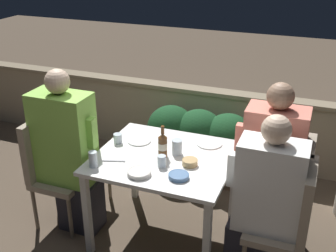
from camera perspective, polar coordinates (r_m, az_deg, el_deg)
The scene contains 22 objects.
ground_plane at distance 3.61m, azimuth -0.41°, elevation -14.38°, with size 16.00×16.00×0.00m, color brown.
parapet_wall at distance 4.59m, azimuth 6.18°, elevation 0.31°, with size 9.00×0.18×0.78m.
dining_table at distance 3.24m, azimuth -0.44°, elevation -5.44°, with size 1.03×0.92×0.74m.
planter_hedge at distance 4.20m, azimuth 4.17°, elevation -1.94°, with size 1.07×0.47×0.72m.
chair_left_near at distance 3.60m, azimuth -15.73°, elevation -4.93°, with size 0.41×0.40×0.94m.
person_green_blouse at distance 3.43m, azimuth -13.34°, elevation -3.61°, with size 0.52×0.26×1.38m.
chair_left_far at distance 3.79m, azimuth -13.06°, elevation -3.06°, with size 0.41×0.40×0.94m.
chair_right_near at distance 2.98m, azimuth 16.45°, elevation -11.83°, with size 0.41×0.40×0.94m.
person_white_polo at distance 2.94m, azimuth 12.77°, elevation -9.93°, with size 0.50×0.26×1.27m.
chair_right_far at distance 3.27m, azimuth 16.57°, elevation -8.30°, with size 0.41×0.40×0.94m.
person_coral_top at distance 3.21m, azimuth 13.38°, elevation -5.78°, with size 0.50×0.26×1.36m.
beer_bottle at distance 3.15m, azimuth -0.73°, elevation -2.56°, with size 0.07×0.07×0.25m.
plate_0 at distance 3.39m, azimuth 5.61°, elevation -2.38°, with size 0.21×0.21×0.01m.
plate_1 at distance 3.42m, azimuth -3.93°, elevation -2.01°, with size 0.19×0.19×0.01m.
bowl_0 at distance 2.92m, azimuth 1.46°, elevation -6.73°, with size 0.14×0.14×0.03m.
bowl_1 at distance 2.96m, azimuth -3.94°, elevation -6.29°, with size 0.17×0.17×0.03m.
bowl_2 at distance 3.07m, azimuth 2.99°, elevation -4.89°, with size 0.11×0.11×0.05m.
glass_cup_0 at distance 3.20m, azimuth 1.24°, elevation -2.87°, with size 0.08×0.08×0.12m.
glass_cup_1 at distance 3.40m, azimuth -6.82°, elevation -1.68°, with size 0.07×0.07×0.08m.
glass_cup_2 at distance 3.08m, azimuth -10.13°, elevation -4.46°, with size 0.06×0.06×0.12m.
glass_cup_3 at distance 3.04m, azimuth -0.86°, elevation -4.77°, with size 0.06×0.06×0.09m.
fork_0 at distance 3.15m, azimuth -7.34°, elevation -4.68°, with size 0.17×0.07×0.01m.
Camera 1 is at (1.03, -2.61, 2.27)m, focal length 45.00 mm.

